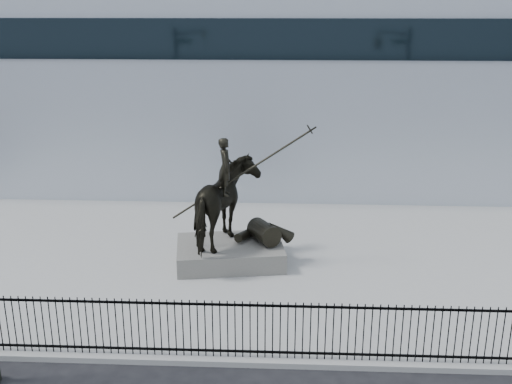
{
  "coord_description": "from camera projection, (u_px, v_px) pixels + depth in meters",
  "views": [
    {
      "loc": [
        -0.35,
        -11.38,
        8.35
      ],
      "look_at": [
        -1.19,
        6.0,
        2.86
      ],
      "focal_mm": 42.0,
      "sensor_mm": 36.0,
      "label": 1
    }
  ],
  "objects": [
    {
      "name": "plaza",
      "position": [
        293.0,
        263.0,
        19.98
      ],
      "size": [
        30.0,
        12.0,
        0.15
      ],
      "primitive_type": "cube",
      "color": "#969693",
      "rests_on": "ground"
    },
    {
      "name": "building",
      "position": [
        292.0,
        81.0,
        31.03
      ],
      "size": [
        44.0,
        14.0,
        9.0
      ],
      "primitive_type": "cube",
      "color": "silver",
      "rests_on": "ground"
    },
    {
      "name": "picket_fence",
      "position": [
        296.0,
        331.0,
        14.26
      ],
      "size": [
        22.1,
        0.1,
        1.5
      ],
      "color": "black",
      "rests_on": "plaza"
    },
    {
      "name": "statue_plinth",
      "position": [
        230.0,
        253.0,
        19.78
      ],
      "size": [
        3.77,
        2.87,
        0.65
      ],
      "primitive_type": "cube",
      "rotation": [
        0.0,
        0.0,
        0.15
      ],
      "color": "#5F5D57",
      "rests_on": "plaza"
    },
    {
      "name": "equestrian_statue",
      "position": [
        231.0,
        205.0,
        19.28
      ],
      "size": [
        4.38,
        3.06,
        3.75
      ],
      "rotation": [
        0.0,
        0.0,
        0.15
      ],
      "color": "black",
      "rests_on": "statue_plinth"
    }
  ]
}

